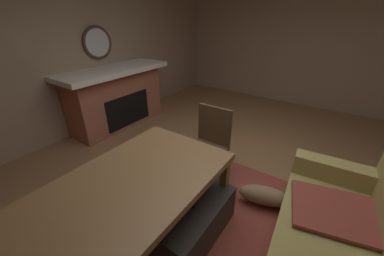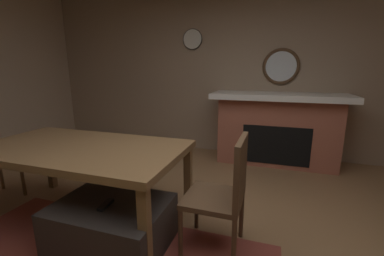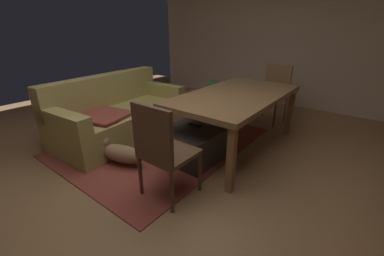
{
  "view_description": "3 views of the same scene",
  "coord_description": "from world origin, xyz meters",
  "px_view_note": "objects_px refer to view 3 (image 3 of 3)",
  "views": [
    {
      "loc": [
        1.91,
        0.88,
        1.9
      ],
      "look_at": [
        -0.09,
        -0.5,
        0.66
      ],
      "focal_mm": 20.93,
      "sensor_mm": 36.0,
      "label": 1
    },
    {
      "loc": [
        -0.45,
        1.46,
        1.4
      ],
      "look_at": [
        0.18,
        -0.45,
        0.94
      ],
      "focal_mm": 23.51,
      "sensor_mm": 36.0,
      "label": 2
    },
    {
      "loc": [
        -1.49,
        -1.64,
        1.5
      ],
      "look_at": [
        0.18,
        -0.36,
        0.62
      ],
      "focal_mm": 22.71,
      "sensor_mm": 36.0,
      "label": 3
    }
  ],
  "objects_px": {
    "ottoman_coffee_table": "(198,141)",
    "potted_plant": "(213,92)",
    "dining_chair_east": "(274,90)",
    "dining_table": "(236,99)",
    "tv_remote": "(195,125)",
    "couch": "(120,115)",
    "dining_chair_west": "(162,148)",
    "small_dog": "(120,152)"
  },
  "relations": [
    {
      "from": "dining_chair_east",
      "to": "small_dog",
      "type": "relative_size",
      "value": 1.52
    },
    {
      "from": "tv_remote",
      "to": "potted_plant",
      "type": "height_order",
      "value": "potted_plant"
    },
    {
      "from": "dining_chair_west",
      "to": "dining_chair_east",
      "type": "xyz_separation_m",
      "value": [
        2.66,
        -0.01,
        0.0
      ]
    },
    {
      "from": "ottoman_coffee_table",
      "to": "potted_plant",
      "type": "height_order",
      "value": "potted_plant"
    },
    {
      "from": "dining_table",
      "to": "potted_plant",
      "type": "bearing_deg",
      "value": 41.53
    },
    {
      "from": "dining_chair_east",
      "to": "dining_chair_west",
      "type": "bearing_deg",
      "value": 179.79
    },
    {
      "from": "ottoman_coffee_table",
      "to": "dining_chair_east",
      "type": "height_order",
      "value": "dining_chair_east"
    },
    {
      "from": "dining_table",
      "to": "small_dog",
      "type": "distance_m",
      "value": 1.55
    },
    {
      "from": "dining_table",
      "to": "dining_chair_east",
      "type": "height_order",
      "value": "dining_chair_east"
    },
    {
      "from": "couch",
      "to": "dining_chair_east",
      "type": "bearing_deg",
      "value": -37.29
    },
    {
      "from": "dining_chair_east",
      "to": "potted_plant",
      "type": "relative_size",
      "value": 1.72
    },
    {
      "from": "tv_remote",
      "to": "potted_plant",
      "type": "xyz_separation_m",
      "value": [
        1.8,
        0.9,
        -0.09
      ]
    },
    {
      "from": "small_dog",
      "to": "potted_plant",
      "type": "bearing_deg",
      "value": 8.41
    },
    {
      "from": "potted_plant",
      "to": "dining_chair_west",
      "type": "bearing_deg",
      "value": -156.02
    },
    {
      "from": "ottoman_coffee_table",
      "to": "tv_remote",
      "type": "bearing_deg",
      "value": 78.93
    },
    {
      "from": "ottoman_coffee_table",
      "to": "dining_chair_east",
      "type": "distance_m",
      "value": 1.85
    },
    {
      "from": "couch",
      "to": "potted_plant",
      "type": "height_order",
      "value": "couch"
    },
    {
      "from": "couch",
      "to": "dining_table",
      "type": "height_order",
      "value": "couch"
    },
    {
      "from": "ottoman_coffee_table",
      "to": "dining_chair_west",
      "type": "height_order",
      "value": "dining_chair_west"
    },
    {
      "from": "ottoman_coffee_table",
      "to": "dining_table",
      "type": "height_order",
      "value": "dining_table"
    },
    {
      "from": "tv_remote",
      "to": "couch",
      "type": "bearing_deg",
      "value": 95.02
    },
    {
      "from": "dining_chair_west",
      "to": "potted_plant",
      "type": "distance_m",
      "value": 2.93
    },
    {
      "from": "tv_remote",
      "to": "dining_chair_east",
      "type": "distance_m",
      "value": 1.82
    },
    {
      "from": "couch",
      "to": "potted_plant",
      "type": "xyz_separation_m",
      "value": [
        2.01,
        -0.32,
        -0.01
      ]
    },
    {
      "from": "potted_plant",
      "to": "ottoman_coffee_table",
      "type": "bearing_deg",
      "value": -152.46
    },
    {
      "from": "tv_remote",
      "to": "dining_table",
      "type": "relative_size",
      "value": 0.09
    },
    {
      "from": "dining_chair_west",
      "to": "potted_plant",
      "type": "bearing_deg",
      "value": 23.98
    },
    {
      "from": "dining_table",
      "to": "couch",
      "type": "bearing_deg",
      "value": 113.88
    },
    {
      "from": "tv_remote",
      "to": "dining_chair_west",
      "type": "bearing_deg",
      "value": -166.19
    },
    {
      "from": "couch",
      "to": "dining_table",
      "type": "relative_size",
      "value": 1.05
    },
    {
      "from": "dining_chair_west",
      "to": "potted_plant",
      "type": "height_order",
      "value": "dining_chair_west"
    },
    {
      "from": "couch",
      "to": "tv_remote",
      "type": "relative_size",
      "value": 12.35
    },
    {
      "from": "ottoman_coffee_table",
      "to": "dining_chair_west",
      "type": "distance_m",
      "value": 0.95
    },
    {
      "from": "tv_remote",
      "to": "potted_plant",
      "type": "relative_size",
      "value": 0.3
    },
    {
      "from": "dining_chair_west",
      "to": "dining_chair_east",
      "type": "relative_size",
      "value": 1.0
    },
    {
      "from": "dining_chair_east",
      "to": "dining_table",
      "type": "bearing_deg",
      "value": 179.62
    },
    {
      "from": "tv_remote",
      "to": "dining_chair_west",
      "type": "relative_size",
      "value": 0.17
    },
    {
      "from": "dining_table",
      "to": "dining_chair_east",
      "type": "xyz_separation_m",
      "value": [
        1.33,
        -0.01,
        -0.15
      ]
    },
    {
      "from": "couch",
      "to": "small_dog",
      "type": "bearing_deg",
      "value": -127.89
    },
    {
      "from": "couch",
      "to": "dining_table",
      "type": "xyz_separation_m",
      "value": [
        0.67,
        -1.51,
        0.36
      ]
    },
    {
      "from": "dining_table",
      "to": "dining_chair_east",
      "type": "bearing_deg",
      "value": -0.38
    },
    {
      "from": "dining_chair_west",
      "to": "couch",
      "type": "bearing_deg",
      "value": 66.46
    }
  ]
}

